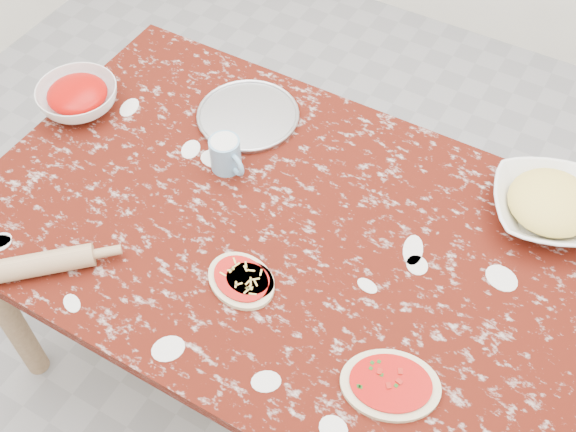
{
  "coord_description": "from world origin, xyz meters",
  "views": [
    {
      "loc": [
        0.53,
        -0.92,
        2.15
      ],
      "look_at": [
        0.0,
        0.0,
        0.8
      ],
      "focal_mm": 43.69,
      "sensor_mm": 36.0,
      "label": 1
    }
  ],
  "objects_px": {
    "rolling_pin": "(33,265)",
    "sauce_bowl": "(78,98)",
    "cheese_bowl": "(549,208)",
    "worktable": "(288,247)",
    "pizza_tray": "(248,116)",
    "flour_mug": "(226,154)"
  },
  "relations": [
    {
      "from": "sauce_bowl",
      "to": "cheese_bowl",
      "type": "xyz_separation_m",
      "value": [
        1.29,
        0.27,
        -0.0
      ]
    },
    {
      "from": "rolling_pin",
      "to": "flour_mug",
      "type": "bearing_deg",
      "value": 67.39
    },
    {
      "from": "sauce_bowl",
      "to": "worktable",
      "type": "bearing_deg",
      "value": -6.56
    },
    {
      "from": "flour_mug",
      "to": "rolling_pin",
      "type": "xyz_separation_m",
      "value": [
        -0.21,
        -0.51,
        -0.02
      ]
    },
    {
      "from": "pizza_tray",
      "to": "cheese_bowl",
      "type": "relative_size",
      "value": 1.0
    },
    {
      "from": "cheese_bowl",
      "to": "rolling_pin",
      "type": "bearing_deg",
      "value": -142.52
    },
    {
      "from": "pizza_tray",
      "to": "flour_mug",
      "type": "xyz_separation_m",
      "value": [
        0.05,
        -0.19,
        0.04
      ]
    },
    {
      "from": "worktable",
      "to": "pizza_tray",
      "type": "xyz_separation_m",
      "value": [
        -0.3,
        0.29,
        0.09
      ]
    },
    {
      "from": "worktable",
      "to": "sauce_bowl",
      "type": "bearing_deg",
      "value": 173.44
    },
    {
      "from": "pizza_tray",
      "to": "cheese_bowl",
      "type": "distance_m",
      "value": 0.85
    },
    {
      "from": "pizza_tray",
      "to": "rolling_pin",
      "type": "distance_m",
      "value": 0.72
    },
    {
      "from": "pizza_tray",
      "to": "flour_mug",
      "type": "distance_m",
      "value": 0.2
    },
    {
      "from": "sauce_bowl",
      "to": "flour_mug",
      "type": "xyz_separation_m",
      "value": [
        0.5,
        0.01,
        0.01
      ]
    },
    {
      "from": "worktable",
      "to": "sauce_bowl",
      "type": "relative_size",
      "value": 6.96
    },
    {
      "from": "pizza_tray",
      "to": "sauce_bowl",
      "type": "xyz_separation_m",
      "value": [
        -0.44,
        -0.2,
        0.03
      ]
    },
    {
      "from": "pizza_tray",
      "to": "cheese_bowl",
      "type": "bearing_deg",
      "value": 4.71
    },
    {
      "from": "rolling_pin",
      "to": "sauce_bowl",
      "type": "bearing_deg",
      "value": 119.49
    },
    {
      "from": "rolling_pin",
      "to": "cheese_bowl",
      "type": "bearing_deg",
      "value": 37.48
    },
    {
      "from": "worktable",
      "to": "pizza_tray",
      "type": "relative_size",
      "value": 5.59
    },
    {
      "from": "flour_mug",
      "to": "worktable",
      "type": "bearing_deg",
      "value": -21.93
    },
    {
      "from": "cheese_bowl",
      "to": "rolling_pin",
      "type": "height_order",
      "value": "cheese_bowl"
    },
    {
      "from": "worktable",
      "to": "cheese_bowl",
      "type": "relative_size",
      "value": 5.6
    }
  ]
}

